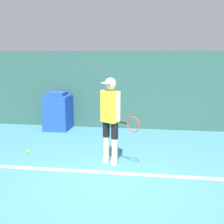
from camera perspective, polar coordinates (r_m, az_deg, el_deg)
name	(u,v)px	position (r m, az deg, el deg)	size (l,w,h in m)	color
ground_plane	(112,186)	(5.20, -0.07, -13.30)	(24.00, 24.00, 0.00)	teal
back_wall	(134,90)	(8.89, 4.10, 3.97)	(24.00, 0.10, 2.20)	#2D564C
court_baseline	(116,173)	(5.68, 0.79, -11.12)	(21.60, 0.10, 0.01)	white
tennis_player	(111,116)	(5.99, -0.22, -0.79)	(0.81, 0.57, 1.67)	beige
tennis_ball	(28,152)	(7.02, -15.14, -7.01)	(0.07, 0.07, 0.07)	#D1E533
covered_chair	(58,112)	(8.95, -9.87, 0.07)	(0.67, 0.74, 1.07)	blue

